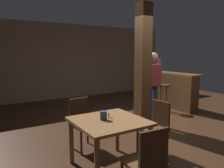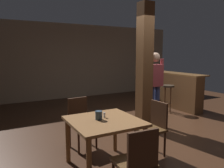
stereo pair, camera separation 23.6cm
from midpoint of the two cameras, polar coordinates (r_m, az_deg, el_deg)
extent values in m
plane|color=#382114|center=(5.11, 13.49, -11.65)|extent=(10.80, 10.80, 0.00)
cube|color=gray|center=(8.68, -6.66, 5.98)|extent=(8.00, 0.10, 2.80)
cube|color=brown|center=(4.96, 9.84, 4.42)|extent=(0.28, 0.28, 2.80)
cube|color=brown|center=(3.23, 0.08, -9.69)|extent=(0.99, 0.99, 0.04)
cylinder|color=brown|center=(3.90, 2.59, -12.29)|extent=(0.07, 0.07, 0.70)
cylinder|color=brown|center=(3.56, -9.54, -14.42)|extent=(0.07, 0.07, 0.70)
cylinder|color=brown|center=(3.26, 10.72, -16.64)|extent=(0.07, 0.07, 0.70)
cylinder|color=brown|center=(2.85, -3.49, -20.36)|extent=(0.07, 0.07, 0.70)
cube|color=#4C3319|center=(3.77, 11.68, -11.56)|extent=(0.44, 0.44, 0.04)
cube|color=#382114|center=(3.83, 13.91, -7.78)|extent=(0.05, 0.38, 0.45)
cylinder|color=#382114|center=(3.62, 11.40, -16.22)|extent=(0.04, 0.04, 0.43)
cylinder|color=#382114|center=(3.86, 7.79, -14.53)|extent=(0.04, 0.04, 0.43)
cylinder|color=#382114|center=(3.85, 15.39, -14.85)|extent=(0.04, 0.04, 0.43)
cylinder|color=#382114|center=(4.08, 11.74, -13.39)|extent=(0.04, 0.04, 0.43)
cube|color=#4C3319|center=(2.70, 8.30, -19.70)|extent=(0.45, 0.45, 0.04)
cube|color=#382114|center=(2.46, 10.98, -16.81)|extent=(0.38, 0.06, 0.45)
cube|color=#4C3319|center=(3.97, -5.95, -10.38)|extent=(0.47, 0.47, 0.04)
cube|color=#382114|center=(4.07, -7.35, -6.65)|extent=(0.38, 0.08, 0.45)
cylinder|color=#382114|center=(4.00, -2.37, -13.67)|extent=(0.04, 0.04, 0.43)
cylinder|color=#382114|center=(3.83, -6.89, -14.72)|extent=(0.04, 0.04, 0.43)
cylinder|color=#382114|center=(4.27, -5.02, -12.22)|extent=(0.04, 0.04, 0.43)
cylinder|color=#382114|center=(4.12, -9.32, -13.10)|extent=(0.04, 0.04, 0.43)
cylinder|color=#33475B|center=(3.22, -1.37, -8.18)|extent=(0.10, 0.10, 0.13)
cylinder|color=silver|center=(3.32, 0.04, -8.10)|extent=(0.03, 0.03, 0.08)
cube|color=maroon|center=(5.14, 12.46, 2.23)|extent=(0.35, 0.21, 0.50)
sphere|color=tan|center=(5.11, 12.60, 6.86)|extent=(0.22, 0.22, 0.21)
cylinder|color=navy|center=(5.31, 12.89, -5.55)|extent=(0.12, 0.12, 0.95)
cylinder|color=navy|center=(5.21, 11.53, -5.77)|extent=(0.12, 0.12, 0.95)
cylinder|color=maroon|center=(5.25, 14.16, 3.94)|extent=(0.08, 0.08, 0.46)
cylinder|color=maroon|center=(5.00, 10.78, 3.85)|extent=(0.08, 0.08, 0.46)
cube|color=brown|center=(7.19, 17.77, 2.58)|extent=(0.56, 1.89, 0.04)
cube|color=brown|center=(7.18, 17.04, -1.77)|extent=(0.36, 1.89, 1.05)
cylinder|color=#2D2319|center=(6.58, 15.45, -0.52)|extent=(0.35, 0.35, 0.05)
torus|color=#422816|center=(6.66, 15.29, -4.71)|extent=(0.25, 0.25, 0.02)
cylinder|color=#422816|center=(6.72, 14.65, -3.70)|extent=(0.03, 0.03, 0.73)
cylinder|color=#422816|center=(6.56, 16.01, -4.03)|extent=(0.03, 0.03, 0.73)
cylinder|color=#422816|center=(6.72, 16.02, -3.75)|extent=(0.03, 0.03, 0.73)
cylinder|color=#422816|center=(6.57, 14.61, -3.97)|extent=(0.03, 0.03, 0.73)
camera|label=1|loc=(0.12, -88.47, 0.22)|focal=35.00mm
camera|label=2|loc=(0.12, 91.53, -0.22)|focal=35.00mm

